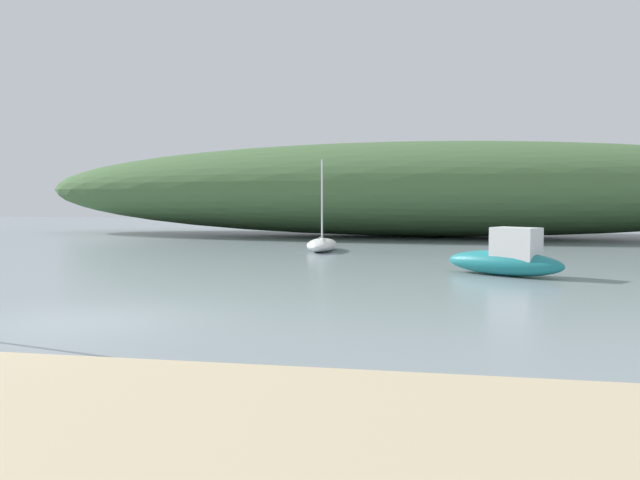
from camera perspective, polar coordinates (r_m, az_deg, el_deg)
ground_plane at (r=14.52m, az=-18.56°, el=-6.36°), size 120.00×120.00×0.00m
distant_hill at (r=43.01m, az=8.38°, el=4.18°), size 49.16×12.83×5.77m
motorboat_inner_mooring at (r=22.19m, az=15.17°, el=-1.44°), size 3.90×2.99×1.51m
sailboat_far_right at (r=30.88m, az=0.17°, el=-0.36°), size 1.54×3.61×4.08m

